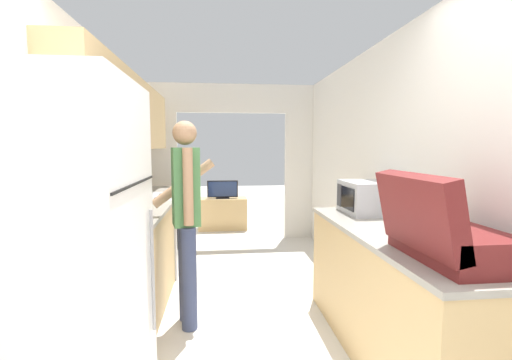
% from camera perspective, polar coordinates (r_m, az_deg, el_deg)
% --- Properties ---
extents(wall_left, '(0.38, 6.74, 2.50)m').
position_cam_1_polar(wall_left, '(3.31, -25.01, 4.83)').
color(wall_left, white).
rests_on(wall_left, ground_plane).
extents(wall_right, '(0.06, 6.74, 2.50)m').
position_cam_1_polar(wall_right, '(3.13, 23.45, 0.30)').
color(wall_right, white).
rests_on(wall_right, ground_plane).
extents(wall_far_with_doorway, '(3.03, 0.06, 2.50)m').
position_cam_1_polar(wall_far_with_doorway, '(5.52, -4.01, 4.88)').
color(wall_far_with_doorway, white).
rests_on(wall_far_with_doorway, ground_plane).
extents(counter_left, '(0.62, 3.05, 0.92)m').
position_cam_1_polar(counter_left, '(3.81, -18.54, -10.76)').
color(counter_left, tan).
rests_on(counter_left, ground_plane).
extents(counter_right, '(0.62, 1.97, 0.92)m').
position_cam_1_polar(counter_right, '(2.75, 21.68, -17.32)').
color(counter_right, tan).
rests_on(counter_right, ground_plane).
extents(refrigerator, '(0.72, 0.84, 1.84)m').
position_cam_1_polar(refrigerator, '(2.02, -28.93, -12.16)').
color(refrigerator, white).
rests_on(refrigerator, ground_plane).
extents(range_oven, '(0.66, 0.75, 1.06)m').
position_cam_1_polar(range_oven, '(4.39, -16.67, -8.45)').
color(range_oven, '#B7B7BC').
rests_on(range_oven, ground_plane).
extents(person, '(0.55, 0.43, 1.72)m').
position_cam_1_polar(person, '(2.92, -11.54, -6.02)').
color(person, '#384266').
rests_on(person, ground_plane).
extents(suitcase, '(0.48, 0.65, 0.46)m').
position_cam_1_polar(suitcase, '(2.04, 28.34, -7.68)').
color(suitcase, '#5B1919').
rests_on(suitcase, counter_right).
extents(microwave, '(0.39, 0.48, 0.28)m').
position_cam_1_polar(microwave, '(3.22, 17.89, -2.75)').
color(microwave, '#B7B7BC').
rests_on(microwave, counter_right).
extents(tv_cabinet, '(0.88, 0.42, 0.57)m').
position_cam_1_polar(tv_cabinet, '(6.37, -5.55, -5.56)').
color(tv_cabinet, tan).
rests_on(tv_cabinet, ground_plane).
extents(television, '(0.56, 0.16, 0.33)m').
position_cam_1_polar(television, '(6.26, -5.59, -1.61)').
color(television, black).
rests_on(television, tv_cabinet).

